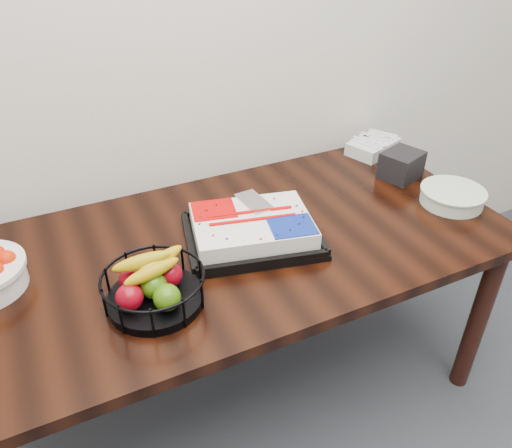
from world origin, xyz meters
name	(u,v)px	position (x,y,z in m)	size (l,w,h in m)	color
table	(242,259)	(0.00, 2.00, 0.66)	(1.80, 0.90, 0.75)	black
cake_tray	(252,229)	(0.03, 1.98, 0.79)	(0.50, 0.43, 0.09)	black
fruit_basket	(154,285)	(-0.35, 1.82, 0.81)	(0.29, 0.29, 0.15)	black
plate_stack	(452,197)	(0.79, 1.87, 0.78)	(0.24, 0.24, 0.06)	white
fork_bag	(373,146)	(0.80, 2.35, 0.78)	(0.26, 0.21, 0.06)	silver
napkin_box	(401,165)	(0.76, 2.12, 0.80)	(0.15, 0.13, 0.11)	black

